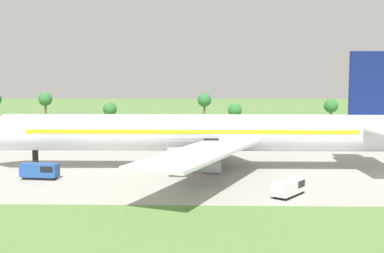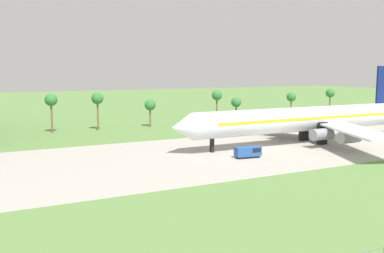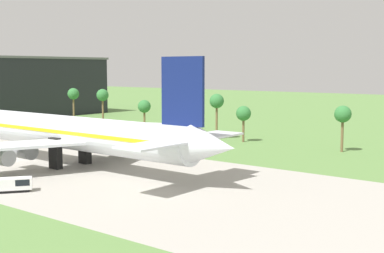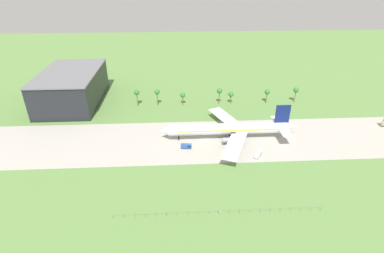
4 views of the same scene
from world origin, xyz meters
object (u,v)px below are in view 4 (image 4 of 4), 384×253
Objects in this scene: baggage_tug at (186,146)px; terminal_building at (72,87)px; jet_airliner at (230,129)px; fuel_truck at (258,154)px; no_stopping_sign at (220,213)px.

baggage_tug is 99.16m from terminal_building.
terminal_building reaches higher than jet_airliner.
no_stopping_sign is at bearing -122.27° from fuel_truck.
fuel_truck is (35.30, -9.50, -0.16)m from baggage_tug.
no_stopping_sign is (11.11, -47.81, -0.23)m from baggage_tug.
baggage_tug is at bearing -160.12° from jet_airliner.
fuel_truck is 133.06m from terminal_building.
baggage_tug is 1.00× the size of fuel_truck.
no_stopping_sign is at bearing -102.91° from jet_airliner.
fuel_truck is (11.24, -18.20, -4.94)m from jet_airliner.
jet_airliner is at bearing -28.93° from terminal_building.
fuel_truck is at bearing 57.73° from no_stopping_sign.
jet_airliner is 21.96m from fuel_truck.
no_stopping_sign is (-12.95, -56.51, -5.01)m from jet_airliner.
baggage_tug is 0.09× the size of terminal_building.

